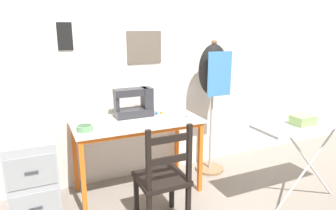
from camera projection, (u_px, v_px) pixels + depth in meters
ground_plane at (149, 205)px, 2.81m from camera, size 14.00×14.00×0.00m
wall_back at (124, 62)px, 3.10m from camera, size 10.00×0.07×2.55m
sewing_table at (137, 129)px, 2.90m from camera, size 1.22×0.61×0.76m
sewing_machine at (136, 103)px, 2.98m from camera, size 0.39×0.18×0.31m
fabric_bowl at (85, 128)px, 2.57m from camera, size 0.14×0.14×0.05m
scissors at (189, 117)px, 2.97m from camera, size 0.10×0.13×0.01m
thread_spool_near_machine at (157, 113)px, 3.06m from camera, size 0.04×0.04×0.04m
thread_spool_mid_table at (161, 113)px, 3.09m from camera, size 0.04×0.04×0.03m
wooden_chair at (163, 179)px, 2.45m from camera, size 0.40×0.38×0.90m
filing_cabinet at (33, 175)px, 2.63m from camera, size 0.39×0.58×0.72m
dress_form at (213, 77)px, 3.25m from camera, size 0.34×0.32×1.50m
ironing_board at (314, 126)px, 2.68m from camera, size 1.19×0.34×0.81m
storage_box at (303, 120)px, 2.58m from camera, size 0.19×0.15×0.08m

